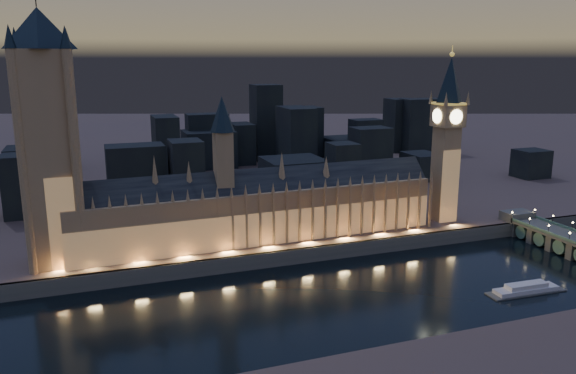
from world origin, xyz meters
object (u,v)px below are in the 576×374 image
object	(u,v)px
victoria_tower	(48,129)
river_boat	(526,289)
elizabeth_tower	(448,126)
palace_of_westminster	(259,207)

from	to	relation	value
victoria_tower	river_boat	distance (m)	231.56
elizabeth_tower	river_boat	world-z (taller)	elizabeth_tower
river_boat	palace_of_westminster	bearing A→B (deg)	137.43
elizabeth_tower	river_boat	xyz separation A→B (m)	(-17.62, -91.42, -64.26)
river_boat	elizabeth_tower	bearing A→B (deg)	79.09
victoria_tower	elizabeth_tower	xyz separation A→B (m)	(218.00, -0.01, -7.22)
elizabeth_tower	river_boat	bearing A→B (deg)	-100.91
victoria_tower	elizabeth_tower	bearing A→B (deg)	-0.00
palace_of_westminster	victoria_tower	size ratio (longest dim) A/B	1.55
victoria_tower	elizabeth_tower	size ratio (longest dim) A/B	1.26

